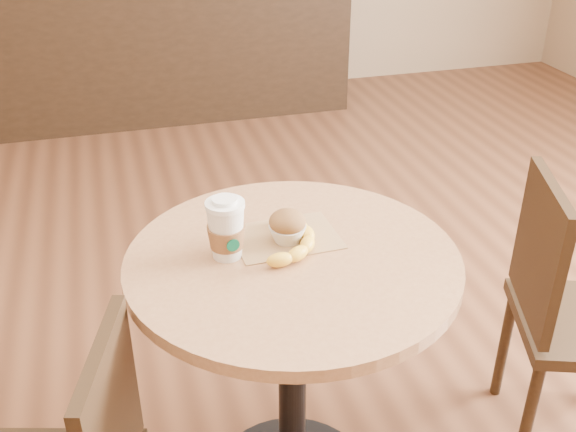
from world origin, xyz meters
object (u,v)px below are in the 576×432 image
(cafe_table, at_px, (293,326))
(chair_right, at_px, (567,309))
(coffee_cup, at_px, (226,231))
(banana, at_px, (289,238))
(muffin, at_px, (287,226))

(cafe_table, bearing_deg, chair_right, -1.08)
(coffee_cup, bearing_deg, banana, -6.00)
(muffin, height_order, banana, muffin)
(chair_right, height_order, coffee_cup, coffee_cup)
(cafe_table, height_order, chair_right, chair_right)
(coffee_cup, xyz_separation_m, banana, (0.15, 0.01, -0.05))
(banana, bearing_deg, chair_right, 17.87)
(chair_right, bearing_deg, banana, 105.22)
(cafe_table, relative_size, chair_right, 0.91)
(chair_right, relative_size, coffee_cup, 5.70)
(chair_right, distance_m, muffin, 0.84)
(muffin, distance_m, banana, 0.03)
(coffee_cup, bearing_deg, cafe_table, -24.47)
(chair_right, height_order, muffin, muffin)
(chair_right, distance_m, coffee_cup, 0.98)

